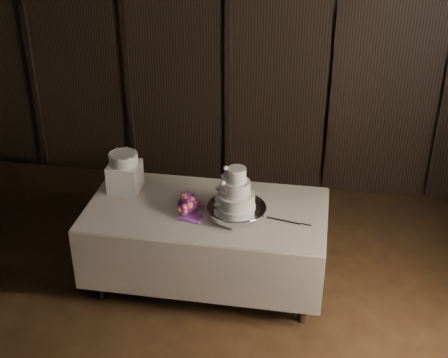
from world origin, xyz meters
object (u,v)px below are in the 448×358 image
Objects in this scene: cake_stand at (236,211)px; box_pedestal at (125,177)px; wedding_cake at (233,192)px; small_cake at (123,159)px; display_table at (207,242)px; bouquet at (187,204)px.

box_pedestal is at bearing 165.39° from cake_stand.
box_pedestal is (-0.99, 0.28, -0.10)m from wedding_cake.
cake_stand is at bearing -14.61° from small_cake.
display_table is 4.12× the size of cake_stand.
small_cake reaches higher than bouquet.
wedding_cake is (-0.03, -0.01, 0.18)m from cake_stand.
bouquet is (-0.14, -0.07, 0.41)m from display_table.
wedding_cake reaches higher than small_cake.
box_pedestal is at bearing 157.39° from bouquet.
box_pedestal reaches higher than bouquet.
small_cake is (0.00, 0.00, 0.17)m from box_pedestal.
bouquet is at bearing 178.36° from cake_stand.
display_table is 0.48m from cake_stand.
wedding_cake reaches higher than box_pedestal.
wedding_cake is at bearing -15.76° from box_pedestal.
display_table is 0.44m from bouquet.
display_table is 8.12× the size of small_cake.
box_pedestal is at bearing 0.00° from small_cake.
cake_stand is 1.86× the size of box_pedestal.
cake_stand is 1.08m from small_cake.
small_cake is at bearing 157.32° from wedding_cake.
display_table is at bearing 25.01° from bouquet.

